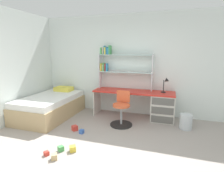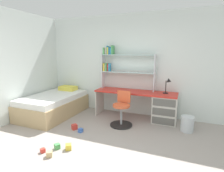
% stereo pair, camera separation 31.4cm
% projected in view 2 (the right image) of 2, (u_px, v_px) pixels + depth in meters
% --- Properties ---
extents(ground_plane, '(6.15, 6.16, 0.02)m').
position_uv_depth(ground_plane, '(88.00, 167.00, 2.70)').
color(ground_plane, '#9E938C').
extents(room_shell, '(6.15, 6.16, 2.69)m').
position_uv_depth(room_shell, '(65.00, 68.00, 4.11)').
color(room_shell, silver).
rests_on(room_shell, ground_plane).
extents(desk, '(2.07, 0.57, 0.71)m').
position_uv_depth(desk, '(156.00, 105.00, 4.44)').
color(desk, red).
rests_on(desk, ground_plane).
extents(bookshelf_hutch, '(1.44, 0.22, 1.16)m').
position_uv_depth(bookshelf_hutch, '(120.00, 63.00, 4.78)').
color(bookshelf_hutch, silver).
rests_on(bookshelf_hutch, desk).
extents(desk_lamp, '(0.20, 0.17, 0.38)m').
position_uv_depth(desk_lamp, '(168.00, 84.00, 4.26)').
color(desk_lamp, black).
rests_on(desk_lamp, desk).
extents(swivel_chair, '(0.52, 0.52, 0.80)m').
position_uv_depth(swivel_chair, '(122.00, 112.00, 4.18)').
color(swivel_chair, black).
rests_on(swivel_chair, ground_plane).
extents(bed_platform, '(1.12, 1.84, 0.68)m').
position_uv_depth(bed_platform, '(54.00, 105.00, 4.88)').
color(bed_platform, tan).
rests_on(bed_platform, ground_plane).
extents(waste_bin, '(0.27, 0.27, 0.34)m').
position_uv_depth(waste_bin, '(187.00, 124.00, 3.87)').
color(waste_bin, silver).
rests_on(waste_bin, ground_plane).
extents(toy_block_green_0, '(0.12, 0.12, 0.09)m').
position_uv_depth(toy_block_green_0, '(57.00, 146.00, 3.19)').
color(toy_block_green_0, '#479E51').
rests_on(toy_block_green_0, ground_plane).
extents(toy_block_blue_1, '(0.10, 0.10, 0.08)m').
position_uv_depth(toy_block_blue_1, '(80.00, 130.00, 3.84)').
color(toy_block_blue_1, '#3860B7').
rests_on(toy_block_blue_1, ground_plane).
extents(toy_block_yellow_2, '(0.14, 0.14, 0.10)m').
position_uv_depth(toy_block_yellow_2, '(68.00, 147.00, 3.16)').
color(toy_block_yellow_2, gold).
rests_on(toy_block_yellow_2, ground_plane).
extents(toy_block_natural_3, '(0.13, 0.13, 0.09)m').
position_uv_depth(toy_block_natural_3, '(49.00, 154.00, 2.95)').
color(toy_block_natural_3, tan).
rests_on(toy_block_natural_3, ground_plane).
extents(toy_block_red_4, '(0.10, 0.10, 0.07)m').
position_uv_depth(toy_block_red_4, '(43.00, 150.00, 3.07)').
color(toy_block_red_4, red).
rests_on(toy_block_red_4, ground_plane).
extents(toy_block_red_5, '(0.15, 0.15, 0.11)m').
position_uv_depth(toy_block_red_5, '(74.00, 127.00, 3.99)').
color(toy_block_red_5, red).
rests_on(toy_block_red_5, ground_plane).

